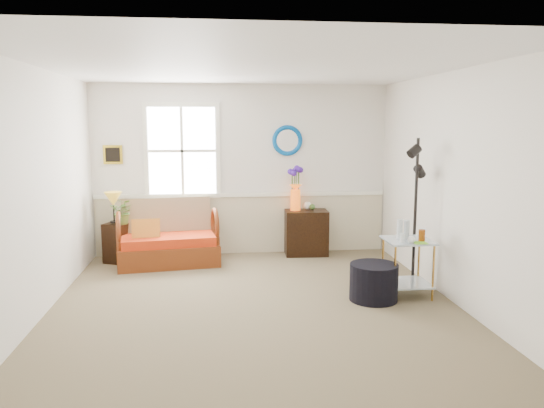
{
  "coord_description": "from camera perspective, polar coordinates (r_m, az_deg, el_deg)",
  "views": [
    {
      "loc": [
        -0.44,
        -5.63,
        2.02
      ],
      "look_at": [
        0.23,
        0.36,
        1.09
      ],
      "focal_mm": 35.0,
      "sensor_mm": 36.0,
      "label": 1
    }
  ],
  "objects": [
    {
      "name": "potted_plant",
      "position": [
        7.88,
        -15.72,
        -1.07
      ],
      "size": [
        0.4,
        0.42,
        0.29
      ],
      "primitive_type": "imported",
      "rotation": [
        0.0,
        0.0,
        -0.19
      ],
      "color": "#4D7731",
      "rests_on": "lamp_stand"
    },
    {
      "name": "walls",
      "position": [
        5.69,
        -1.87,
        1.46
      ],
      "size": [
        4.51,
        5.01,
        2.6
      ],
      "color": "white",
      "rests_on": "floor"
    },
    {
      "name": "cabinet",
      "position": [
        8.19,
        3.7,
        -3.08
      ],
      "size": [
        0.66,
        0.44,
        0.69
      ],
      "primitive_type": null,
      "rotation": [
        0.0,
        0.0,
        -0.04
      ],
      "color": "black",
      "rests_on": "floor"
    },
    {
      "name": "throw_pillow",
      "position": [
        7.65,
        -13.39,
        -3.01
      ],
      "size": [
        0.4,
        0.14,
        0.39
      ],
      "primitive_type": null,
      "rotation": [
        0.0,
        0.0,
        0.11
      ],
      "color": "#CD6014",
      "rests_on": "loveseat"
    },
    {
      "name": "tabletop_items",
      "position": [
        6.32,
        14.85,
        -2.79
      ],
      "size": [
        0.4,
        0.4,
        0.23
      ],
      "primitive_type": null,
      "rotation": [
        0.0,
        0.0,
        -0.03
      ],
      "color": "silver",
      "rests_on": "side_table"
    },
    {
      "name": "loveseat",
      "position": [
        7.75,
        -11.12,
        -3.05
      ],
      "size": [
        1.5,
        0.98,
        0.92
      ],
      "primitive_type": null,
      "rotation": [
        0.0,
        0.0,
        0.13
      ],
      "color": "brown",
      "rests_on": "floor"
    },
    {
      "name": "ottoman",
      "position": [
        6.25,
        10.89,
        -8.25
      ],
      "size": [
        0.69,
        0.69,
        0.42
      ],
      "primitive_type": "cylinder",
      "rotation": [
        0.0,
        0.0,
        -0.29
      ],
      "color": "black",
      "rests_on": "floor"
    },
    {
      "name": "chair_rail",
      "position": [
        8.19,
        -3.22,
        1.0
      ],
      "size": [
        4.46,
        0.04,
        0.06
      ],
      "primitive_type": "cube",
      "color": "white",
      "rests_on": "walls"
    },
    {
      "name": "floor_lamp",
      "position": [
        6.68,
        15.14,
        -1.04
      ],
      "size": [
        0.33,
        0.33,
        1.84
      ],
      "primitive_type": null,
      "rotation": [
        0.0,
        0.0,
        0.3
      ],
      "color": "black",
      "rests_on": "floor"
    },
    {
      "name": "window",
      "position": [
        8.12,
        -9.64,
        5.65
      ],
      "size": [
        1.14,
        0.06,
        1.44
      ],
      "primitive_type": null,
      "color": "white",
      "rests_on": "walls"
    },
    {
      "name": "ceiling",
      "position": [
        5.68,
        -1.94,
        14.59
      ],
      "size": [
        4.5,
        5.0,
        0.01
      ],
      "primitive_type": "cube",
      "color": "white",
      "rests_on": "walls"
    },
    {
      "name": "side_table",
      "position": [
        6.46,
        14.34,
        -6.65
      ],
      "size": [
        0.54,
        0.54,
        0.67
      ],
      "primitive_type": null,
      "rotation": [
        0.0,
        0.0,
        -0.01
      ],
      "color": "#BC8835",
      "rests_on": "floor"
    },
    {
      "name": "table_lamp",
      "position": [
        7.96,
        -16.67,
        -0.39
      ],
      "size": [
        0.35,
        0.35,
        0.46
      ],
      "primitive_type": null,
      "rotation": [
        0.0,
        0.0,
        -0.7
      ],
      "color": "gold",
      "rests_on": "lamp_stand"
    },
    {
      "name": "lamp_stand",
      "position": [
        8.07,
        -16.24,
        -4.01
      ],
      "size": [
        0.43,
        0.43,
        0.58
      ],
      "primitive_type": null,
      "rotation": [
        0.0,
        0.0,
        -0.4
      ],
      "color": "black",
      "rests_on": "floor"
    },
    {
      "name": "flower_vase",
      "position": [
        8.09,
        2.54,
        1.65
      ],
      "size": [
        0.23,
        0.23,
        0.66
      ],
      "primitive_type": null,
      "rotation": [
        0.0,
        0.0,
        0.21
      ],
      "color": "#E75810",
      "rests_on": "cabinet"
    },
    {
      "name": "floor",
      "position": [
        6.0,
        -1.81,
        -10.96
      ],
      "size": [
        4.5,
        5.0,
        0.01
      ],
      "primitive_type": "cube",
      "color": "#807155",
      "rests_on": "ground"
    },
    {
      "name": "mirror",
      "position": [
        8.19,
        1.65,
        6.85
      ],
      "size": [
        0.47,
        0.07,
        0.47
      ],
      "primitive_type": "torus",
      "rotation": [
        1.57,
        0.0,
        0.0
      ],
      "color": "#0775CA",
      "rests_on": "walls"
    },
    {
      "name": "wainscot",
      "position": [
        8.27,
        -3.2,
        -2.22
      ],
      "size": [
        4.46,
        0.02,
        0.9
      ],
      "primitive_type": "cube",
      "color": "beige",
      "rests_on": "walls"
    },
    {
      "name": "picture",
      "position": [
        8.26,
        -16.74,
        5.11
      ],
      "size": [
        0.28,
        0.03,
        0.28
      ],
      "primitive_type": "cube",
      "color": "#B09121",
      "rests_on": "walls"
    }
  ]
}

